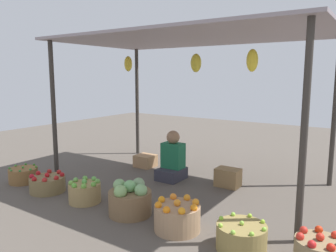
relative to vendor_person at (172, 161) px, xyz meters
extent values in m
plane|color=#584F47|center=(0.29, 0.03, -0.30)|extent=(14.00, 14.00, 0.00)
cylinder|color=#38332D|center=(-1.57, -1.00, 0.78)|extent=(0.07, 0.07, 2.16)
cylinder|color=#38332D|center=(2.14, -1.00, 0.78)|extent=(0.07, 0.07, 2.16)
cylinder|color=#38332D|center=(-1.57, 1.06, 0.78)|extent=(0.07, 0.07, 2.16)
cylinder|color=#38332D|center=(2.14, 1.06, 0.78)|extent=(0.07, 0.07, 2.16)
cube|color=gray|center=(0.29, 0.03, 1.89)|extent=(4.00, 2.36, 0.04)
ellipsoid|color=gold|center=(-0.81, -0.09, 1.53)|extent=(0.13, 0.13, 0.25)
ellipsoid|color=gold|center=(0.29, 0.22, 1.53)|extent=(0.16, 0.16, 0.28)
ellipsoid|color=yellow|center=(1.29, -0.13, 1.53)|extent=(0.15, 0.15, 0.29)
cube|color=#343440|center=(0.00, -0.03, -0.21)|extent=(0.36, 0.44, 0.18)
cube|color=#1C6742|center=(0.00, 0.02, 0.08)|extent=(0.34, 0.22, 0.40)
sphere|color=#987050|center=(0.00, 0.02, 0.38)|extent=(0.21, 0.21, 0.21)
cylinder|color=brown|center=(-1.83, -1.42, -0.19)|extent=(0.43, 0.43, 0.22)
sphere|color=#38862C|center=(-1.83, -1.42, -0.06)|extent=(0.04, 0.04, 0.04)
sphere|color=green|center=(-1.63, -1.42, -0.07)|extent=(0.04, 0.04, 0.04)
sphere|color=#409230|center=(-1.69, -1.28, -0.07)|extent=(0.04, 0.04, 0.04)
sphere|color=#318824|center=(-1.83, -1.23, -0.07)|extent=(0.04, 0.04, 0.04)
sphere|color=#348627|center=(-1.96, -1.28, -0.07)|extent=(0.04, 0.04, 0.04)
sphere|color=#3E8F2B|center=(-2.02, -1.42, -0.07)|extent=(0.04, 0.04, 0.04)
sphere|color=#3D812E|center=(-1.96, -1.56, -0.07)|extent=(0.04, 0.04, 0.04)
sphere|color=#3E8937|center=(-1.83, -1.61, -0.07)|extent=(0.04, 0.04, 0.04)
sphere|color=#328133|center=(-1.69, -1.56, -0.07)|extent=(0.04, 0.04, 0.04)
cylinder|color=olive|center=(-1.16, -1.47, -0.19)|extent=(0.49, 0.49, 0.21)
sphere|color=#B4161B|center=(-1.16, -1.47, -0.06)|extent=(0.07, 0.07, 0.07)
sphere|color=#B21D1B|center=(-0.95, -1.47, -0.06)|extent=(0.07, 0.07, 0.07)
sphere|color=#B3181C|center=(-1.01, -1.33, -0.06)|extent=(0.07, 0.07, 0.07)
sphere|color=red|center=(-1.16, -1.27, -0.06)|extent=(0.07, 0.07, 0.07)
sphere|color=#A8201B|center=(-1.30, -1.33, -0.06)|extent=(0.07, 0.07, 0.07)
sphere|color=#B0161B|center=(-1.36, -1.47, -0.06)|extent=(0.07, 0.07, 0.07)
sphere|color=#B21624|center=(-1.30, -1.62, -0.06)|extent=(0.07, 0.07, 0.07)
sphere|color=#A9181A|center=(-1.16, -1.68, -0.06)|extent=(0.07, 0.07, 0.07)
sphere|color=red|center=(-1.01, -1.62, -0.06)|extent=(0.07, 0.07, 0.07)
cylinder|color=#A18551|center=(-0.42, -1.45, -0.17)|extent=(0.41, 0.41, 0.25)
sphere|color=#60B550|center=(-0.42, -1.45, -0.02)|extent=(0.07, 0.07, 0.07)
sphere|color=#63AB3D|center=(-0.25, -1.45, -0.03)|extent=(0.07, 0.07, 0.07)
sphere|color=#6BA949|center=(-0.30, -1.33, -0.03)|extent=(0.07, 0.07, 0.07)
sphere|color=#66B14D|center=(-0.42, -1.28, -0.03)|extent=(0.07, 0.07, 0.07)
sphere|color=#67B046|center=(-0.54, -1.33, -0.03)|extent=(0.07, 0.07, 0.07)
sphere|color=#6EAE51|center=(-0.58, -1.45, -0.03)|extent=(0.07, 0.07, 0.07)
sphere|color=#74AC45|center=(-0.54, -1.57, -0.03)|extent=(0.07, 0.07, 0.07)
sphere|color=#64B73E|center=(-0.42, -1.62, -0.03)|extent=(0.07, 0.07, 0.07)
sphere|color=#6BB03E|center=(-0.30, -1.57, -0.03)|extent=(0.07, 0.07, 0.07)
cylinder|color=brown|center=(0.32, -1.42, -0.16)|extent=(0.51, 0.51, 0.28)
sphere|color=#72B169|center=(0.32, -1.42, 0.05)|extent=(0.15, 0.15, 0.15)
sphere|color=#7DAE6D|center=(0.49, -1.42, 0.03)|extent=(0.15, 0.15, 0.15)
sphere|color=gray|center=(0.32, -1.25, 0.03)|extent=(0.15, 0.15, 0.15)
sphere|color=#81AF6D|center=(0.16, -1.42, 0.03)|extent=(0.15, 0.15, 0.15)
sphere|color=#82AF65|center=(0.32, -1.58, 0.03)|extent=(0.15, 0.15, 0.15)
cylinder|color=tan|center=(1.01, -1.45, -0.16)|extent=(0.50, 0.50, 0.27)
sphere|color=orange|center=(1.01, -1.45, 0.01)|extent=(0.08, 0.08, 0.08)
sphere|color=orange|center=(1.21, -1.45, 0.00)|extent=(0.08, 0.08, 0.08)
sphere|color=orange|center=(1.15, -1.31, 0.00)|extent=(0.08, 0.08, 0.08)
sphere|color=orange|center=(1.01, -1.25, 0.00)|extent=(0.08, 0.08, 0.08)
sphere|color=orange|center=(0.86, -1.31, 0.00)|extent=(0.08, 0.08, 0.08)
sphere|color=orange|center=(0.80, -1.45, 0.00)|extent=(0.08, 0.08, 0.08)
sphere|color=orange|center=(0.86, -1.59, 0.00)|extent=(0.08, 0.08, 0.08)
sphere|color=orange|center=(1.01, -1.65, 0.00)|extent=(0.08, 0.08, 0.08)
sphere|color=orange|center=(1.15, -1.59, 0.00)|extent=(0.08, 0.08, 0.08)
cylinder|color=olive|center=(1.72, -1.44, -0.18)|extent=(0.48, 0.48, 0.24)
sphere|color=#8FC140|center=(1.72, -1.44, -0.04)|extent=(0.04, 0.04, 0.04)
sphere|color=#8BCA3F|center=(1.93, -1.44, -0.04)|extent=(0.04, 0.04, 0.04)
sphere|color=#91C12E|center=(1.87, -1.29, -0.04)|extent=(0.04, 0.04, 0.04)
sphere|color=#95C42E|center=(1.72, -1.23, -0.04)|extent=(0.04, 0.04, 0.04)
sphere|color=#8DCA3D|center=(1.57, -1.29, -0.04)|extent=(0.04, 0.04, 0.04)
sphere|color=#8CCD35|center=(1.51, -1.44, -0.04)|extent=(0.04, 0.04, 0.04)
sphere|color=#90BC39|center=(1.57, -1.59, -0.04)|extent=(0.04, 0.04, 0.04)
sphere|color=#8DC041|center=(1.72, -1.65, -0.04)|extent=(0.04, 0.04, 0.04)
sphere|color=#8CC43A|center=(1.87, -1.59, -0.04)|extent=(0.04, 0.04, 0.04)
sphere|color=red|center=(2.39, -1.37, -0.02)|extent=(0.07, 0.07, 0.07)
sphere|color=red|center=(2.49, -1.24, -0.02)|extent=(0.07, 0.07, 0.07)
sphere|color=red|center=(2.35, -1.21, -0.02)|extent=(0.07, 0.07, 0.07)
sphere|color=red|center=(2.24, -1.30, -0.02)|extent=(0.07, 0.07, 0.07)
sphere|color=red|center=(2.24, -1.44, -0.02)|extent=(0.07, 0.07, 0.07)
sphere|color=red|center=(2.35, -1.53, -0.02)|extent=(0.07, 0.07, 0.07)
sphere|color=red|center=(2.49, -1.49, -0.02)|extent=(0.07, 0.07, 0.07)
cube|color=olive|center=(0.88, 0.16, -0.16)|extent=(0.35, 0.25, 0.27)
cube|color=#AC8056|center=(-0.80, 0.33, -0.19)|extent=(0.33, 0.32, 0.21)
camera|label=1|loc=(2.77, -4.26, 1.34)|focal=35.21mm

